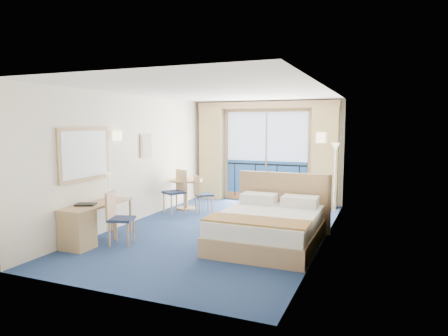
% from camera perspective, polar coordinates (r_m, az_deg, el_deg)
% --- Properties ---
extents(floor, '(6.50, 6.50, 0.00)m').
position_cam_1_polar(floor, '(7.96, -0.57, -8.85)').
color(floor, navy).
rests_on(floor, ground).
extents(room_walls, '(4.04, 6.54, 2.72)m').
position_cam_1_polar(room_walls, '(7.69, -0.58, 4.04)').
color(room_walls, white).
rests_on(room_walls, ground).
extents(balcony_door, '(2.36, 0.03, 2.52)m').
position_cam_1_polar(balcony_door, '(10.77, 6.03, 1.26)').
color(balcony_door, navy).
rests_on(balcony_door, room_walls).
extents(curtain_left, '(0.65, 0.22, 2.55)m').
position_cam_1_polar(curtain_left, '(11.15, -1.82, 2.14)').
color(curtain_left, tan).
rests_on(curtain_left, room_walls).
extents(curtain_right, '(0.65, 0.22, 2.55)m').
position_cam_1_polar(curtain_right, '(10.29, 14.17, 1.61)').
color(curtain_right, tan).
rests_on(curtain_right, room_walls).
extents(pelmet, '(3.80, 0.25, 0.18)m').
position_cam_1_polar(pelmet, '(10.62, 5.98, 8.95)').
color(pelmet, tan).
rests_on(pelmet, room_walls).
extents(mirror, '(0.05, 1.25, 0.95)m').
position_cam_1_polar(mirror, '(7.48, -19.29, 1.88)').
color(mirror, tan).
rests_on(mirror, room_walls).
extents(wall_print, '(0.04, 0.42, 0.52)m').
position_cam_1_polar(wall_print, '(9.03, -11.09, 3.12)').
color(wall_print, tan).
rests_on(wall_print, room_walls).
extents(sconce_left, '(0.18, 0.18, 0.18)m').
position_cam_1_polar(sconce_left, '(8.14, -15.00, 4.46)').
color(sconce_left, beige).
rests_on(sconce_left, room_walls).
extents(sconce_right, '(0.18, 0.18, 0.18)m').
position_cam_1_polar(sconce_right, '(7.02, 13.74, 4.24)').
color(sconce_right, beige).
rests_on(sconce_right, room_walls).
extents(bed, '(1.82, 2.16, 1.14)m').
position_cam_1_polar(bed, '(7.03, 6.48, -8.24)').
color(bed, tan).
rests_on(bed, ground).
extents(nightstand, '(0.44, 0.42, 0.58)m').
position_cam_1_polar(nightstand, '(8.19, 13.21, -6.51)').
color(nightstand, tan).
rests_on(nightstand, ground).
extents(phone, '(0.20, 0.16, 0.09)m').
position_cam_1_polar(phone, '(8.13, 13.50, -4.23)').
color(phone, silver).
rests_on(phone, nightstand).
extents(armchair, '(0.90, 0.91, 0.62)m').
position_cam_1_polar(armchair, '(8.75, 10.64, -5.48)').
color(armchair, '#484B57').
rests_on(armchair, ground).
extents(floor_lamp, '(0.23, 0.23, 1.64)m').
position_cam_1_polar(floor_lamp, '(9.84, 15.60, 1.18)').
color(floor_lamp, silver).
rests_on(floor_lamp, ground).
extents(desk, '(0.50, 1.45, 0.68)m').
position_cam_1_polar(desk, '(7.22, -19.64, -7.73)').
color(desk, tan).
rests_on(desk, ground).
extents(desk_chair, '(0.51, 0.50, 0.93)m').
position_cam_1_polar(desk_chair, '(7.17, -15.06, -6.45)').
color(desk_chair, '#1E2A48').
rests_on(desk_chair, ground).
extents(folder, '(0.39, 0.35, 0.03)m').
position_cam_1_polar(folder, '(7.35, -19.15, -4.92)').
color(folder, black).
rests_on(folder, desk).
extents(desk_lamp, '(0.13, 0.13, 0.48)m').
position_cam_1_polar(desk_lamp, '(7.79, -16.14, -1.65)').
color(desk_lamp, silver).
rests_on(desk_lamp, desk).
extents(round_table, '(0.81, 0.81, 0.73)m').
position_cam_1_polar(round_table, '(9.85, -5.43, -2.66)').
color(round_table, tan).
rests_on(round_table, ground).
extents(table_chair_a, '(0.54, 0.54, 0.89)m').
position_cam_1_polar(table_chair_a, '(9.39, -3.34, -3.41)').
color(table_chair_a, '#1E2A48').
rests_on(table_chair_a, ground).
extents(table_chair_b, '(0.59, 0.60, 1.01)m').
position_cam_1_polar(table_chair_b, '(9.50, -6.72, -2.91)').
color(table_chair_b, '#1E2A48').
rests_on(table_chair_b, ground).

